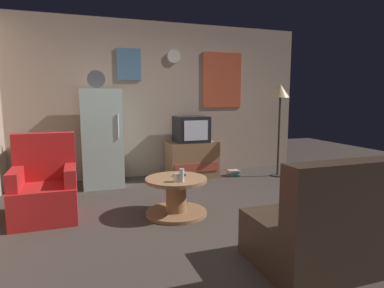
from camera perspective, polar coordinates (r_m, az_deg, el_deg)
The scene contains 13 objects.
ground_plane at distance 3.79m, azimuth 4.45°, elevation -13.13°, with size 12.00×12.00×0.00m, color #3D332D.
wall_with_art at distance 5.86m, azimuth -5.05°, elevation 7.62°, with size 5.20×0.12×2.65m.
fridge at distance 5.27m, azimuth -15.41°, elevation 1.06°, with size 0.60×0.62×1.77m.
tv_stand at distance 5.71m, azimuth -0.04°, elevation -2.69°, with size 0.84×0.53×0.61m.
crt_tv at distance 5.63m, azimuth -0.16°, elevation 2.59°, with size 0.54×0.51×0.44m.
standing_lamp at distance 5.87m, azimuth 15.03°, elevation 7.67°, with size 0.32×0.32×1.59m.
coffee_table at distance 3.92m, azimuth -2.76°, elevation -9.02°, with size 0.72×0.72×0.44m.
wine_glass at distance 3.66m, azimuth -1.77°, elevation -5.44°, with size 0.05×0.05×0.15m, color silver.
mug_ceramic_white at distance 3.68m, azimuth -2.65°, elevation -5.86°, with size 0.08×0.08×0.09m, color silver.
remote_control at distance 3.94m, azimuth -2.22°, elevation -5.43°, with size 0.15×0.04×0.02m, color black.
armchair at distance 4.13m, azimuth -24.10°, elevation -7.13°, with size 0.68×0.68×0.96m.
couch at distance 3.15m, azimuth 26.53°, elevation -12.44°, with size 1.70×0.80×0.92m.
book_stack at distance 5.87m, azimuth 7.20°, elevation -5.00°, with size 0.21×0.18×0.10m.
Camera 1 is at (-1.43, -3.24, 1.37)m, focal length 30.78 mm.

